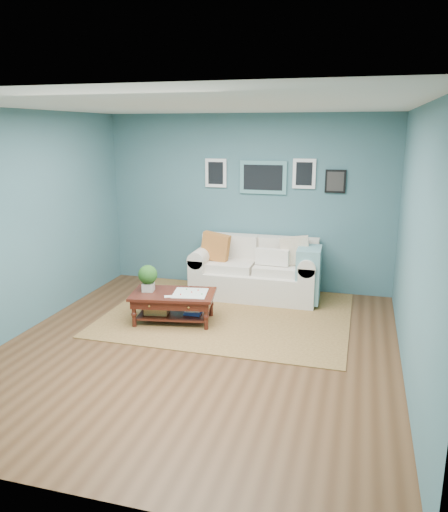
% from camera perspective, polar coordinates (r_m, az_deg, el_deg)
% --- Properties ---
extents(room_shell, '(5.00, 5.02, 2.70)m').
position_cam_1_polar(room_shell, '(5.50, -2.94, 2.72)').
color(room_shell, brown).
rests_on(room_shell, ground).
extents(area_rug, '(3.23, 2.59, 0.01)m').
position_cam_1_polar(area_rug, '(6.88, 0.54, -6.62)').
color(area_rug, brown).
rests_on(area_rug, ground).
extents(loveseat, '(1.90, 0.86, 0.98)m').
position_cam_1_polar(loveseat, '(7.50, 4.25, -1.72)').
color(loveseat, '#EEE4D0').
rests_on(loveseat, ground).
extents(coffee_table, '(1.16, 0.80, 0.75)m').
position_cam_1_polar(coffee_table, '(6.56, -6.29, -4.74)').
color(coffee_table, black).
rests_on(coffee_table, ground).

